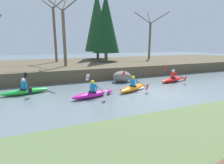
{
  "coord_description": "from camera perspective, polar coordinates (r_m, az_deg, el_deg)",
  "views": [
    {
      "loc": [
        -6.77,
        -8.77,
        3.04
      ],
      "look_at": [
        -2.54,
        1.72,
        0.55
      ],
      "focal_mm": 28.0,
      "sensor_mm": 36.0,
      "label": 1
    }
  ],
  "objects": [
    {
      "name": "bare_tree_downstream",
      "position": [
        24.39,
        12.24,
        14.36
      ],
      "size": [
        3.5,
        3.45,
        6.34
      ],
      "color": "brown",
      "rests_on": "riverbank_far"
    },
    {
      "name": "bare_tree_mid_upstream",
      "position": [
        21.22,
        -18.22,
        16.34
      ],
      "size": [
        4.31,
        4.26,
        7.9
      ],
      "color": "brown",
      "rests_on": "riverbank_far"
    },
    {
      "name": "boulder_midstream",
      "position": [
        14.15,
        3.26,
        1.8
      ],
      "size": [
        1.55,
        1.21,
        0.88
      ],
      "color": "slate",
      "rests_on": "ground"
    },
    {
      "name": "riverbank_far",
      "position": [
        20.87,
        -2.86,
        5.4
      ],
      "size": [
        44.0,
        11.73,
        1.0
      ],
      "color": "brown",
      "rests_on": "ground"
    },
    {
      "name": "kayaker_lead",
      "position": [
        15.19,
        19.61,
        0.91
      ],
      "size": [
        2.79,
        2.05,
        1.2
      ],
      "rotation": [
        0.0,
        0.0,
        0.22
      ],
      "color": "red",
      "rests_on": "ground"
    },
    {
      "name": "kayaker_trailing",
      "position": [
        10.22,
        -5.96,
        -3.67
      ],
      "size": [
        2.77,
        2.04,
        1.2
      ],
      "rotation": [
        0.0,
        0.0,
        0.27
      ],
      "color": "#C61999",
      "rests_on": "ground"
    },
    {
      "name": "ground_plane",
      "position": [
        11.49,
        15.18,
        -3.38
      ],
      "size": [
        90.0,
        90.0,
        0.0
      ],
      "primitive_type": "plane",
      "color": "slate"
    },
    {
      "name": "conifer_tree_left",
      "position": [
        20.92,
        -2.03,
        18.65
      ],
      "size": [
        3.12,
        3.12,
        7.64
      ],
      "color": "#7A664C",
      "rests_on": "riverbank_far"
    },
    {
      "name": "conifer_tree_mid_left",
      "position": [
        24.47,
        -4.84,
        19.04
      ],
      "size": [
        3.44,
        3.44,
        8.75
      ],
      "color": "brown",
      "rests_on": "riverbank_far"
    },
    {
      "name": "kayaker_far_back",
      "position": [
        11.97,
        -26.36,
        -2.53
      ],
      "size": [
        2.8,
        2.07,
        1.2
      ],
      "rotation": [
        0.0,
        0.0,
        0.17
      ],
      "color": "green",
      "rests_on": "ground"
    },
    {
      "name": "bare_tree_mid_downstream",
      "position": [
        16.87,
        -15.39,
        15.7
      ],
      "size": [
        3.66,
        3.62,
        6.65
      ],
      "color": "brown",
      "rests_on": "riverbank_far"
    },
    {
      "name": "kayaker_middle",
      "position": [
        11.73,
        7.26,
        -1.71
      ],
      "size": [
        2.68,
        1.93,
        1.2
      ],
      "rotation": [
        0.0,
        0.0,
        0.46
      ],
      "color": "orange",
      "rests_on": "ground"
    }
  ]
}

